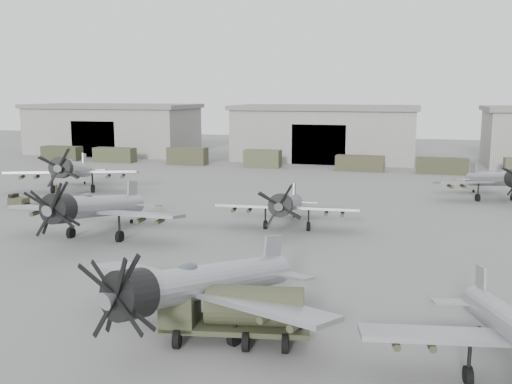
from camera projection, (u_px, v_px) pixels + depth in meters
ground at (161, 277)px, 33.31m from camera, size 220.00×220.00×0.00m
hangar_left at (114, 129)px, 101.45m from camera, size 29.00×14.80×8.70m
hangar_center at (326, 133)px, 91.33m from camera, size 29.00×14.80×8.70m
support_truck_0 at (62, 153)px, 91.37m from camera, size 6.42×2.20×2.22m
support_truck_1 at (115, 155)px, 88.85m from camera, size 6.56×2.20×2.23m
support_truck_2 at (187, 156)px, 85.56m from camera, size 5.95×2.20×2.58m
support_truck_3 at (263, 159)px, 82.45m from camera, size 5.24×2.20×2.53m
support_truck_4 at (360, 163)px, 78.77m from camera, size 6.60×2.20×2.11m
support_truck_5 at (442, 166)px, 75.88m from camera, size 6.65×2.20×2.11m
aircraft_near_1 at (198, 284)px, 25.02m from camera, size 12.86×11.60×5.19m
aircraft_mid_1 at (92, 207)px, 41.33m from camera, size 13.35×12.01×5.38m
aircraft_mid_2 at (287, 204)px, 44.49m from camera, size 11.38×10.24×4.53m
aircraft_far_0 at (71, 169)px, 61.03m from camera, size 13.92×12.56×5.61m
aircraft_far_1 at (497, 179)px, 56.40m from camera, size 12.04×10.85×4.84m
fuel_tanker at (234, 309)px, 24.66m from camera, size 6.66×3.72×2.47m
tug_trailer at (30, 203)px, 53.16m from camera, size 6.49×1.89×1.29m
ground_crew at (57, 192)px, 57.39m from camera, size 0.50×0.64×1.54m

